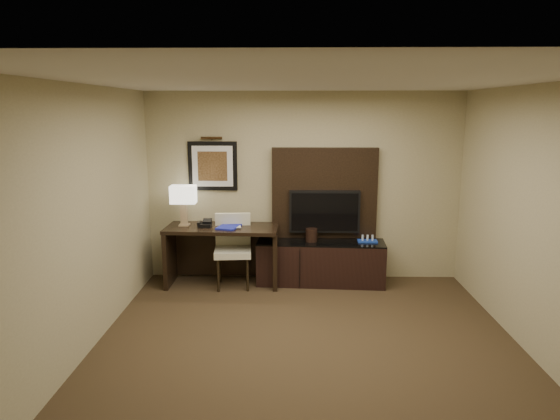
{
  "coord_description": "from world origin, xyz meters",
  "views": [
    {
      "loc": [
        -0.18,
        -4.61,
        2.46
      ],
      "look_at": [
        -0.32,
        1.8,
        1.15
      ],
      "focal_mm": 32.0,
      "sensor_mm": 36.0,
      "label": 1
    }
  ],
  "objects_px": {
    "credenza": "(320,262)",
    "desk_phone": "(205,224)",
    "tv": "(324,212)",
    "table_lamp": "(184,206)",
    "ice_bucket": "(311,235)",
    "minibar_tray": "(368,238)",
    "desk": "(223,255)",
    "desk_chair": "(233,251)"
  },
  "relations": [
    {
      "from": "tv",
      "to": "table_lamp",
      "type": "xyz_separation_m",
      "value": [
        -1.98,
        -0.13,
        0.1
      ]
    },
    {
      "from": "desk",
      "to": "desk_chair",
      "type": "relative_size",
      "value": 1.51
    },
    {
      "from": "desk_chair",
      "to": "minibar_tray",
      "type": "distance_m",
      "value": 1.9
    },
    {
      "from": "desk",
      "to": "desk_chair",
      "type": "distance_m",
      "value": 0.22
    },
    {
      "from": "table_lamp",
      "to": "minibar_tray",
      "type": "bearing_deg",
      "value": -0.29
    },
    {
      "from": "desk_chair",
      "to": "tv",
      "type": "bearing_deg",
      "value": 8.36
    },
    {
      "from": "credenza",
      "to": "desk_phone",
      "type": "xyz_separation_m",
      "value": [
        -1.62,
        -0.07,
        0.57
      ]
    },
    {
      "from": "tv",
      "to": "desk_phone",
      "type": "relative_size",
      "value": 5.5
    },
    {
      "from": "table_lamp",
      "to": "tv",
      "type": "bearing_deg",
      "value": 3.66
    },
    {
      "from": "desk",
      "to": "desk_phone",
      "type": "xyz_separation_m",
      "value": [
        -0.24,
        -0.02,
        0.46
      ]
    },
    {
      "from": "table_lamp",
      "to": "ice_bucket",
      "type": "xyz_separation_m",
      "value": [
        1.79,
        -0.01,
        -0.41
      ]
    },
    {
      "from": "desk",
      "to": "credenza",
      "type": "height_order",
      "value": "desk"
    },
    {
      "from": "ice_bucket",
      "to": "minibar_tray",
      "type": "height_order",
      "value": "ice_bucket"
    },
    {
      "from": "credenza",
      "to": "table_lamp",
      "type": "relative_size",
      "value": 3.18
    },
    {
      "from": "credenza",
      "to": "tv",
      "type": "distance_m",
      "value": 0.73
    },
    {
      "from": "desk_chair",
      "to": "table_lamp",
      "type": "height_order",
      "value": "table_lamp"
    },
    {
      "from": "table_lamp",
      "to": "minibar_tray",
      "type": "distance_m",
      "value": 2.62
    },
    {
      "from": "desk",
      "to": "tv",
      "type": "bearing_deg",
      "value": 10.21
    },
    {
      "from": "desk",
      "to": "ice_bucket",
      "type": "xyz_separation_m",
      "value": [
        1.25,
        0.05,
        0.29
      ]
    },
    {
      "from": "ice_bucket",
      "to": "minibar_tray",
      "type": "distance_m",
      "value": 0.79
    },
    {
      "from": "tv",
      "to": "table_lamp",
      "type": "bearing_deg",
      "value": -176.34
    },
    {
      "from": "ice_bucket",
      "to": "credenza",
      "type": "bearing_deg",
      "value": -1.58
    },
    {
      "from": "table_lamp",
      "to": "minibar_tray",
      "type": "xyz_separation_m",
      "value": [
        2.58,
        -0.01,
        -0.45
      ]
    },
    {
      "from": "minibar_tray",
      "to": "credenza",
      "type": "bearing_deg",
      "value": -179.99
    },
    {
      "from": "tv",
      "to": "ice_bucket",
      "type": "distance_m",
      "value": 0.39
    },
    {
      "from": "ice_bucket",
      "to": "minibar_tray",
      "type": "xyz_separation_m",
      "value": [
        0.79,
        -0.0,
        -0.04
      ]
    },
    {
      "from": "desk_phone",
      "to": "tv",
      "type": "bearing_deg",
      "value": 8.3
    },
    {
      "from": "desk_chair",
      "to": "credenza",
      "type": "bearing_deg",
      "value": 2.61
    },
    {
      "from": "credenza",
      "to": "desk_phone",
      "type": "height_order",
      "value": "desk_phone"
    },
    {
      "from": "desk_chair",
      "to": "desk_phone",
      "type": "xyz_separation_m",
      "value": [
        -0.4,
        0.09,
        0.36
      ]
    },
    {
      "from": "desk",
      "to": "table_lamp",
      "type": "height_order",
      "value": "table_lamp"
    },
    {
      "from": "table_lamp",
      "to": "desk_phone",
      "type": "xyz_separation_m",
      "value": [
        0.3,
        -0.08,
        -0.24
      ]
    },
    {
      "from": "minibar_tray",
      "to": "table_lamp",
      "type": "bearing_deg",
      "value": 179.71
    },
    {
      "from": "table_lamp",
      "to": "credenza",
      "type": "bearing_deg",
      "value": -0.39
    },
    {
      "from": "minibar_tray",
      "to": "ice_bucket",
      "type": "bearing_deg",
      "value": 179.74
    },
    {
      "from": "table_lamp",
      "to": "ice_bucket",
      "type": "relative_size",
      "value": 3.03
    },
    {
      "from": "tv",
      "to": "credenza",
      "type": "bearing_deg",
      "value": -110.92
    },
    {
      "from": "desk",
      "to": "desk_phone",
      "type": "bearing_deg",
      "value": -172.5
    },
    {
      "from": "tv",
      "to": "minibar_tray",
      "type": "distance_m",
      "value": 0.71
    },
    {
      "from": "desk",
      "to": "minibar_tray",
      "type": "relative_size",
      "value": 5.75
    },
    {
      "from": "tv",
      "to": "minibar_tray",
      "type": "relative_size",
      "value": 3.68
    },
    {
      "from": "desk",
      "to": "desk_chair",
      "type": "xyz_separation_m",
      "value": [
        0.16,
        -0.11,
        0.1
      ]
    }
  ]
}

